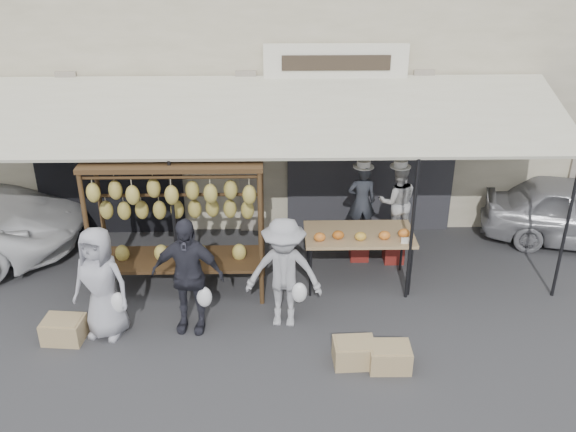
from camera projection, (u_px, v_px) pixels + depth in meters
The scene contains 15 objects.
ground_plane at pixel (242, 344), 8.92m from camera, with size 90.00×90.00×0.00m, color #2D2D30.
shophouse at pixel (251, 4), 13.13m from camera, with size 24.00×6.15×7.30m.
awning at pixel (244, 117), 9.83m from camera, with size 10.00×2.35×2.92m.
banana_rack at pixel (176, 202), 9.44m from camera, with size 2.60×0.90×2.24m.
produce_table at pixel (359, 236), 9.96m from camera, with size 1.70×0.90×1.04m.
vendor_left at pixel (362, 201), 10.59m from camera, with size 0.47×0.31×1.30m, color #282B33.
vendor_right at pixel (397, 202), 10.51m from camera, with size 0.64×0.49×1.31m, color #A4A4A4.
customer_left at pixel (101, 283), 8.79m from camera, with size 0.82×0.53×1.67m, color #9C9BA5.
customer_mid at pixel (187, 275), 8.90m from camera, with size 1.02×0.43×1.75m, color #292933.
customer_right at pixel (284, 273), 9.01m from camera, with size 1.09×0.62×1.68m, color #939397.
stool_left at pixel (359, 247), 10.98m from camera, with size 0.31×0.31×0.43m, color maroon.
stool_right at pixel (394, 249), 10.90m from camera, with size 0.33×0.33×0.46m, color maroon.
crate_near_a at pixel (354, 353), 8.51m from camera, with size 0.54×0.41×0.33m, color tan.
crate_near_b at pixel (390, 357), 8.42m from camera, with size 0.54×0.41×0.32m, color tan.
crate_far at pixel (64, 330), 8.96m from camera, with size 0.55×0.42×0.33m, color tan.
Camera 1 is at (0.50, -7.22, 5.56)m, focal length 40.00 mm.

